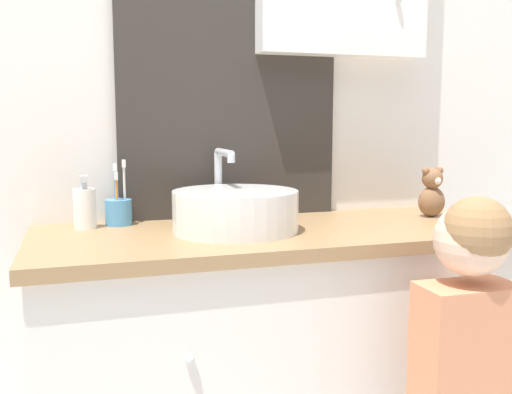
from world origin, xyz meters
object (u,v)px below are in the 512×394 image
sink_basin (235,210)px  teddy_bear (432,193)px  toothbrush_holder (119,210)px  child_figure (464,374)px  soap_dispenser (85,208)px

sink_basin → teddy_bear: bearing=3.9°
sink_basin → toothbrush_holder: sink_basin is taller
child_figure → teddy_bear: (0.23, 0.49, 0.36)m
sink_basin → soap_dispenser: size_ratio=2.64×
toothbrush_holder → child_figure: (0.73, -0.63, -0.33)m
toothbrush_holder → child_figure: bearing=-40.8°
soap_dispenser → child_figure: soap_dispenser is taller
teddy_bear → soap_dispenser: bearing=173.7°
sink_basin → child_figure: bearing=-45.8°
toothbrush_holder → teddy_bear: 0.97m
soap_dispenser → child_figure: size_ratio=0.15×
toothbrush_holder → soap_dispenser: 0.10m
toothbrush_holder → teddy_bear: (0.96, -0.14, 0.03)m
sink_basin → child_figure: size_ratio=0.40×
toothbrush_holder → sink_basin: bearing=-32.0°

